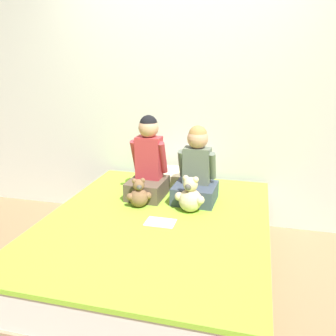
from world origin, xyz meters
TOP-DOWN VIEW (x-y plane):
  - ground_plane at (0.00, 0.00)m, footprint 14.00×14.00m
  - wall_behind_bed at (0.00, 1.10)m, footprint 8.00×0.06m
  - bed at (0.00, 0.00)m, footprint 1.61×2.00m
  - child_on_left at (-0.19, 0.43)m, footprint 0.30×0.37m
  - child_on_right at (0.21, 0.42)m, footprint 0.35×0.34m
  - teddy_bear_held_by_left_child at (-0.19, 0.18)m, footprint 0.18×0.15m
  - teddy_bear_held_by_right_child at (0.21, 0.19)m, footprint 0.23×0.18m
  - pillow_at_headboard at (0.00, 0.80)m, footprint 0.55×0.33m
  - sign_card at (0.05, -0.06)m, footprint 0.21×0.15m

SIDE VIEW (x-z plane):
  - ground_plane at x=0.00m, z-range 0.00..0.00m
  - bed at x=0.00m, z-range 0.00..0.47m
  - sign_card at x=0.05m, z-range 0.47..0.48m
  - pillow_at_headboard at x=0.00m, z-range 0.47..0.58m
  - teddy_bear_held_by_left_child at x=-0.19m, z-range 0.46..0.69m
  - teddy_bear_held_by_right_child at x=0.21m, z-range 0.45..0.73m
  - child_on_right at x=0.21m, z-range 0.41..1.02m
  - child_on_left at x=-0.19m, z-range 0.41..1.08m
  - wall_behind_bed at x=0.00m, z-range 0.00..2.50m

